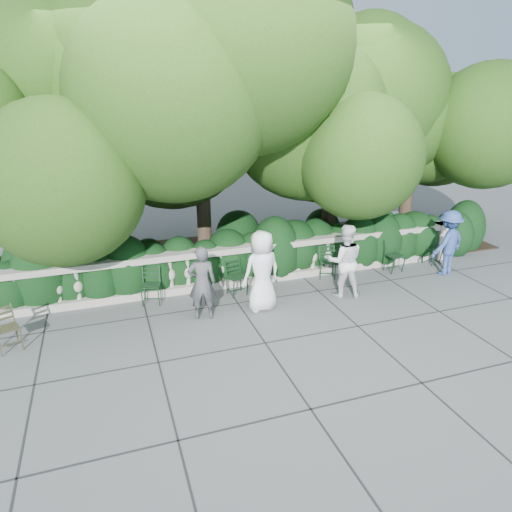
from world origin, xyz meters
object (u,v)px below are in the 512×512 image
object	(u,v)px
chair_c	(240,297)
person_casual_man	(344,261)
chair_b	(151,306)
chair_d	(327,280)
chair_e	(397,273)
person_older_blue	(448,243)
chair_weathered	(13,353)
person_woman_grey	(202,283)
chair_f	(435,264)
person_businessman	(262,271)

from	to	relation	value
chair_c	person_casual_man	size ratio (longest dim) A/B	0.49
chair_b	chair_d	world-z (taller)	same
chair_e	person_older_blue	world-z (taller)	person_older_blue
chair_b	chair_weathered	size ratio (longest dim) A/B	1.00
person_woman_grey	person_casual_man	bearing A→B (deg)	-168.97
chair_f	person_businessman	bearing A→B (deg)	170.91
chair_d	chair_f	world-z (taller)	same
chair_f	person_businessman	distance (m)	5.54
chair_c	chair_f	xyz separation A→B (m)	(5.66, 0.23, 0.00)
chair_f	chair_weathered	world-z (taller)	same
chair_c	person_woman_grey	bearing A→B (deg)	-156.56
chair_b	person_casual_man	world-z (taller)	person_casual_man
chair_c	chair_f	distance (m)	5.66
chair_b	chair_d	bearing A→B (deg)	15.49
chair_e	chair_f	size ratio (longest dim) A/B	1.00
person_businessman	chair_c	bearing A→B (deg)	-80.81
chair_f	person_casual_man	world-z (taller)	person_casual_man
chair_c	person_woman_grey	size ratio (longest dim) A/B	0.53
chair_d	chair_e	distance (m)	1.93
chair_c	person_casual_man	distance (m)	2.52
chair_weathered	chair_f	bearing A→B (deg)	-15.63
chair_weathered	person_older_blue	size ratio (longest dim) A/B	0.50
chair_b	person_older_blue	xyz separation A→B (m)	(7.42, -0.53, 0.84)
chair_c	person_casual_man	world-z (taller)	person_casual_man
chair_c	chair_f	size ratio (longest dim) A/B	1.00
person_businessman	person_woman_grey	size ratio (longest dim) A/B	1.12
chair_d	person_woman_grey	size ratio (longest dim) A/B	0.53
chair_e	chair_b	bearing A→B (deg)	171.08
chair_c	person_businessman	distance (m)	1.18
chair_d	chair_f	size ratio (longest dim) A/B	1.00
person_businessman	chair_b	bearing A→B (deg)	-32.56
chair_weathered	person_casual_man	bearing A→B (deg)	-20.05
chair_e	chair_f	bearing A→B (deg)	-0.29
chair_f	person_older_blue	size ratio (longest dim) A/B	0.50
chair_c	chair_e	distance (m)	4.28
chair_d	chair_f	distance (m)	3.29
chair_e	chair_d	bearing A→B (deg)	166.56
person_woman_grey	person_casual_man	xyz separation A→B (m)	(3.30, 0.03, 0.06)
chair_c	chair_weathered	size ratio (longest dim) A/B	1.00
person_woman_grey	person_older_blue	xyz separation A→B (m)	(6.44, 0.36, 0.05)
chair_weathered	person_businessman	bearing A→B (deg)	-19.59
person_casual_man	chair_b	bearing A→B (deg)	7.28
chair_e	chair_weathered	size ratio (longest dim) A/B	1.00
chair_f	person_older_blue	world-z (taller)	person_older_blue
person_casual_man	person_older_blue	size ratio (longest dim) A/B	1.01
chair_f	person_woman_grey	size ratio (longest dim) A/B	0.53
chair_e	person_businessman	size ratio (longest dim) A/B	0.47
chair_b	person_woman_grey	world-z (taller)	person_woman_grey
chair_d	person_woman_grey	world-z (taller)	person_woman_grey
person_woman_grey	person_older_blue	world-z (taller)	person_older_blue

